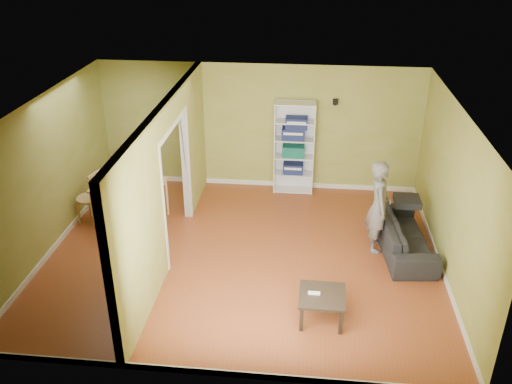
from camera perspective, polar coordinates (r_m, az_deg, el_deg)
room_shell at (r=8.58m, az=-1.47°, el=0.66°), size 6.50×6.50×6.50m
partition at (r=8.81m, az=-9.24°, el=1.01°), size 0.22×5.50×2.60m
wall_speaker at (r=10.82m, az=8.36°, el=9.37°), size 0.10×0.10×0.10m
sofa at (r=9.52m, az=15.35°, el=-3.91°), size 2.01×1.02×0.74m
person at (r=9.17m, az=12.88°, el=-0.71°), size 0.69×0.54×1.90m
bookshelf at (r=11.05m, az=4.05°, el=4.74°), size 0.80×0.35×1.91m
paper_box_navy_a at (r=11.18m, az=3.93°, el=2.53°), size 0.41×0.27×0.21m
paper_box_teal at (r=11.03m, az=3.96°, el=4.34°), size 0.44×0.29×0.23m
paper_box_navy_b at (r=10.89m, az=3.95°, el=6.18°), size 0.45×0.29×0.23m
paper_box_navy_c at (r=10.81m, az=4.29°, el=7.25°), size 0.44×0.28×0.22m
coffee_table at (r=7.71m, az=6.97°, el=-11.06°), size 0.64×0.64×0.43m
game_controller at (r=7.66m, az=6.13°, el=-10.53°), size 0.17×0.04×0.03m
dining_table at (r=10.14m, az=-13.22°, el=0.45°), size 1.25×0.84×0.78m
chair_left at (r=10.42m, az=-17.14°, el=-0.48°), size 0.58×0.58×1.04m
chair_near at (r=9.67m, az=-13.92°, el=-2.41°), size 0.58×0.58×0.98m
chair_far at (r=10.69m, az=-11.58°, el=0.47°), size 0.41×0.41×0.88m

